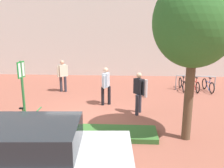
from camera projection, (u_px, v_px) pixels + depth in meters
name	position (u px, v px, depth m)	size (l,w,h in m)	color
ground_plane	(87.00, 117.00, 9.62)	(60.00, 60.00, 0.00)	brown
building_facade	(105.00, 3.00, 16.79)	(28.00, 1.20, 10.00)	silver
planter_strip	(52.00, 132.00, 8.15)	(7.00, 1.10, 0.16)	#336028
tree_sidewalk	(195.00, 23.00, 6.98)	(2.42, 2.42, 4.98)	brown
parking_sign_post	(23.00, 87.00, 7.83)	(0.09, 0.36, 2.46)	#2D7238
bike_at_sign	(29.00, 122.00, 8.29)	(1.68, 0.42, 0.86)	black
bike_rack_cluster	(195.00, 84.00, 13.41)	(2.09, 1.73, 0.83)	#99999E
bollard_steel	(146.00, 89.00, 12.15)	(0.16, 0.16, 0.90)	#ADADB2
person_suited_dark	(139.00, 91.00, 9.78)	(0.44, 0.49, 1.72)	#2D2D38
person_casual_tan	(106.00, 84.00, 10.89)	(0.42, 0.60, 1.72)	black
person_shirt_white	(63.00, 74.00, 13.05)	(0.50, 0.44, 1.72)	#2D2D38
car_silver_sedan	(31.00, 158.00, 5.29)	(4.40, 2.23, 1.54)	#B7B7BC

